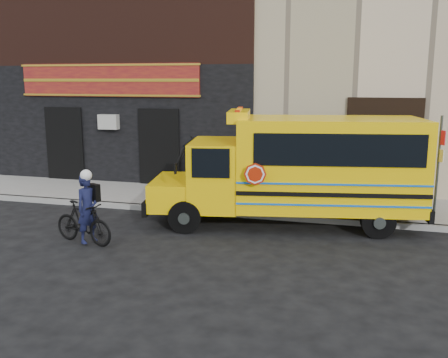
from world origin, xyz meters
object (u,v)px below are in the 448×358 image
sign_pole (438,167)px  cyclist (88,211)px  school_bus (301,167)px  bicycle (83,223)px

sign_pole → cyclist: 8.48m
sign_pole → school_bus: bearing=-170.3°
school_bus → bicycle: school_bus is taller
sign_pole → cyclist: size_ratio=1.81×
cyclist → bicycle: bearing=107.9°
school_bus → sign_pole: (3.30, 0.57, 0.06)m
sign_pole → cyclist: (-7.74, -3.36, -0.79)m
school_bus → cyclist: school_bus is taller
sign_pole → bicycle: sign_pole is taller
bicycle → cyclist: 0.32m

